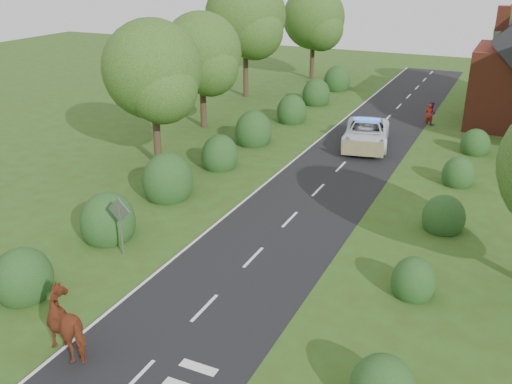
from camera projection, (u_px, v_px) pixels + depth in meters
The scene contains 14 objects.
ground at pixel (205, 308), 19.93m from camera, with size 120.00×120.00×0.00m, color #344815.
road at pixel (336, 172), 32.49m from camera, with size 6.00×70.00×0.02m, color black.
road_markings at pixel (296, 180), 31.37m from camera, with size 4.96×70.00×0.01m.
hedgerow_left at pixel (207, 161), 31.98m from camera, with size 2.75×50.41×3.00m.
hedgerow_right at pixel (447, 208), 26.53m from camera, with size 2.10×45.78×2.10m.
tree_left_a at pixel (155, 74), 31.63m from camera, with size 5.74×5.60×8.38m.
tree_left_b at pixel (204, 57), 39.02m from camera, with size 5.74×5.60×8.07m.
tree_left_c at pixel (248, 20), 47.36m from camera, with size 6.97×6.80×10.22m.
tree_left_d at pixel (316, 21), 55.13m from camera, with size 6.15×6.00×8.89m.
road_sign at pixel (120, 218), 22.93m from camera, with size 1.06×0.08×2.53m.
cow at pixel (71, 327), 17.56m from camera, with size 1.25×2.36×1.67m, color maroon.
police_van at pixel (366, 133), 36.73m from camera, with size 3.89×6.49×1.83m.
pedestrian_red at pixel (429, 115), 41.32m from camera, with size 0.57×0.37×1.55m, color #B62510.
pedestrian_purple at pixel (430, 113), 41.46m from camera, with size 0.81×0.63×1.68m, color #60286E.
Camera 1 is at (8.76, -14.51, 11.40)m, focal length 40.00 mm.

